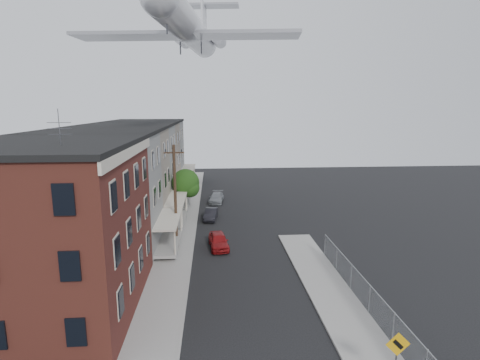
# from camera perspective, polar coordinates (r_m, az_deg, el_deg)

# --- Properties ---
(sidewalk_left) EXTENTS (3.00, 62.00, 0.12)m
(sidewalk_left) POSITION_cam_1_polar(r_m,az_deg,el_deg) (40.85, -8.69, -6.39)
(sidewalk_left) COLOR gray
(sidewalk_left) RESTS_ON ground
(sidewalk_right) EXTENTS (3.00, 26.00, 0.12)m
(sidewalk_right) POSITION_cam_1_polar(r_m,az_deg,el_deg) (25.35, 14.79, -18.02)
(sidewalk_right) COLOR gray
(sidewalk_right) RESTS_ON ground
(curb_left) EXTENTS (0.15, 62.00, 0.14)m
(curb_left) POSITION_cam_1_polar(r_m,az_deg,el_deg) (40.76, -6.65, -6.36)
(curb_left) COLOR gray
(curb_left) RESTS_ON ground
(curb_right) EXTENTS (0.15, 26.00, 0.14)m
(curb_right) POSITION_cam_1_polar(r_m,az_deg,el_deg) (24.94, 11.47, -18.35)
(curb_right) COLOR gray
(curb_right) RESTS_ON ground
(corner_building) EXTENTS (10.31, 12.30, 12.15)m
(corner_building) POSITION_cam_1_polar(r_m,az_deg,el_deg) (24.97, -27.28, -6.64)
(corner_building) COLOR #381B12
(corner_building) RESTS_ON ground
(row_house_a) EXTENTS (11.98, 7.00, 10.30)m
(row_house_a) POSITION_cam_1_polar(r_m,az_deg,el_deg) (33.60, -20.99, -1.88)
(row_house_a) COLOR slate
(row_house_a) RESTS_ON ground
(row_house_b) EXTENTS (11.98, 7.00, 10.30)m
(row_house_b) POSITION_cam_1_polar(r_m,az_deg,el_deg) (40.21, -18.17, 0.34)
(row_house_b) COLOR #72685A
(row_house_b) RESTS_ON ground
(row_house_c) EXTENTS (11.98, 7.00, 10.30)m
(row_house_c) POSITION_cam_1_polar(r_m,az_deg,el_deg) (46.94, -16.16, 1.93)
(row_house_c) COLOR slate
(row_house_c) RESTS_ON ground
(row_house_d) EXTENTS (11.98, 7.00, 10.30)m
(row_house_d) POSITION_cam_1_polar(r_m,az_deg,el_deg) (53.73, -14.65, 3.12)
(row_house_d) COLOR #72685A
(row_house_d) RESTS_ON ground
(row_house_e) EXTENTS (11.98, 7.00, 10.30)m
(row_house_e) POSITION_cam_1_polar(r_m,az_deg,el_deg) (60.57, -13.47, 4.04)
(row_house_e) COLOR slate
(row_house_e) RESTS_ON ground
(chainlink_fence) EXTENTS (0.06, 18.06, 1.90)m
(chainlink_fence) POSITION_cam_1_polar(r_m,az_deg,el_deg) (24.60, 19.14, -16.76)
(chainlink_fence) COLOR gray
(chainlink_fence) RESTS_ON ground
(warning_sign) EXTENTS (1.10, 0.11, 2.80)m
(warning_sign) POSITION_cam_1_polar(r_m,az_deg,el_deg) (18.95, 22.82, -22.97)
(warning_sign) COLOR #515156
(warning_sign) RESTS_ON ground
(utility_pole) EXTENTS (1.80, 0.26, 9.00)m
(utility_pole) POSITION_cam_1_polar(r_m,az_deg,el_deg) (33.89, -9.85, -1.98)
(utility_pole) COLOR black
(utility_pole) RESTS_ON ground
(street_tree) EXTENTS (3.22, 3.20, 5.20)m
(street_tree) POSITION_cam_1_polar(r_m,az_deg,el_deg) (43.78, -8.13, -0.61)
(street_tree) COLOR black
(street_tree) RESTS_ON ground
(car_near) EXTENTS (1.98, 4.06, 1.33)m
(car_near) POSITION_cam_1_polar(r_m,az_deg,el_deg) (33.38, -3.29, -9.22)
(car_near) COLOR maroon
(car_near) RESTS_ON ground
(car_mid) EXTENTS (1.70, 3.76, 1.20)m
(car_mid) POSITION_cam_1_polar(r_m,az_deg,el_deg) (41.60, -4.45, -5.20)
(car_mid) COLOR black
(car_mid) RESTS_ON ground
(car_far) EXTENTS (2.19, 4.36, 1.22)m
(car_far) POSITION_cam_1_polar(r_m,az_deg,el_deg) (48.88, -3.61, -2.70)
(car_far) COLOR gray
(car_far) RESTS_ON ground
(airplane) EXTENTS (21.94, 25.06, 7.21)m
(airplane) POSITION_cam_1_polar(r_m,az_deg,el_deg) (40.70, -7.66, 21.83)
(airplane) COLOR silver
(airplane) RESTS_ON ground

